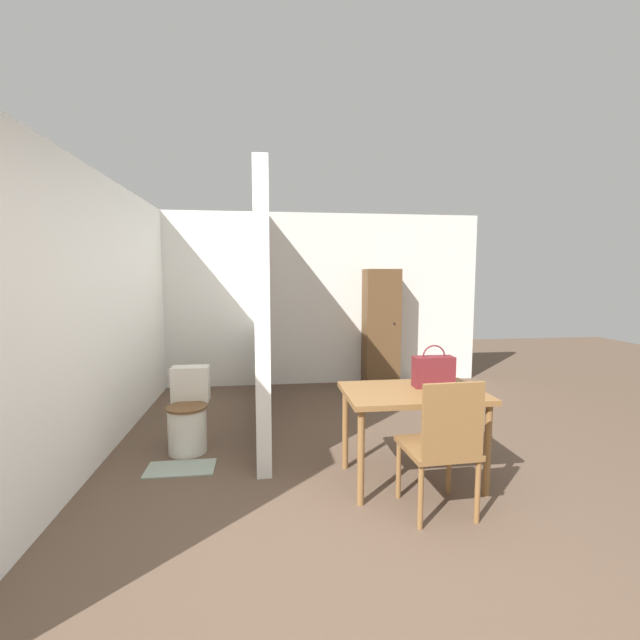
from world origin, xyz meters
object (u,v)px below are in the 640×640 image
(wooden_chair, at_px, (443,443))
(wooden_cabinet, at_px, (381,328))
(dining_table, at_px, (413,402))
(toilet, at_px, (188,415))
(handbag, at_px, (433,371))

(wooden_chair, height_order, wooden_cabinet, wooden_cabinet)
(dining_table, distance_m, toilet, 2.05)
(wooden_chair, xyz_separation_m, wooden_cabinet, (0.53, 3.42, 0.34))
(wooden_cabinet, bearing_deg, toilet, -139.39)
(toilet, height_order, handbag, handbag)
(wooden_chair, distance_m, handbag, 0.69)
(dining_table, height_order, toilet, toilet)
(handbag, bearing_deg, wooden_cabinet, 82.71)
(dining_table, distance_m, handbag, 0.30)
(toilet, bearing_deg, handbag, -21.30)
(wooden_chair, relative_size, handbag, 2.81)
(dining_table, relative_size, wooden_chair, 1.12)
(dining_table, bearing_deg, wooden_chair, -86.40)
(wooden_chair, xyz_separation_m, handbag, (0.16, 0.58, 0.35))
(toilet, relative_size, wooden_cabinet, 0.44)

